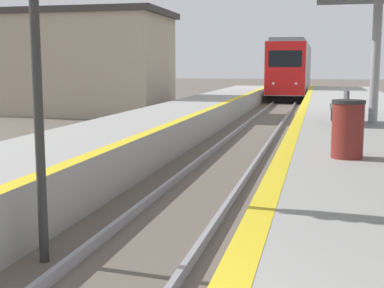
{
  "coord_description": "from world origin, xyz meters",
  "views": [
    {
      "loc": [
        2.22,
        -1.81,
        2.5
      ],
      "look_at": [
        -1.91,
        15.54,
        -0.13
      ],
      "focal_mm": 50.0,
      "sensor_mm": 36.0,
      "label": 1
    }
  ],
  "objects": [
    {
      "name": "signal_near",
      "position": [
        -1.15,
        4.14,
        3.14
      ],
      "size": [
        0.36,
        0.31,
        4.49
      ],
      "color": "#2D2D2D",
      "rests_on": "ground"
    },
    {
      "name": "station_building",
      "position": [
        -10.3,
        24.07,
        2.64
      ],
      "size": [
        10.08,
        5.48,
        5.25
      ],
      "color": "tan",
      "rests_on": "ground"
    },
    {
      "name": "trash_bin",
      "position": [
        2.7,
        7.49,
        1.44
      ],
      "size": [
        0.55,
        0.55,
        0.98
      ],
      "color": "maroon",
      "rests_on": "platform_right"
    },
    {
      "name": "train",
      "position": [
        0.0,
        41.43,
        2.19
      ],
      "size": [
        2.65,
        16.58,
        4.31
      ],
      "color": "black",
      "rests_on": "ground"
    },
    {
      "name": "bench",
      "position": [
        2.8,
        13.05,
        1.44
      ],
      "size": [
        0.44,
        1.9,
        0.92
      ],
      "color": "#4C4C51",
      "rests_on": "platform_right"
    }
  ]
}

